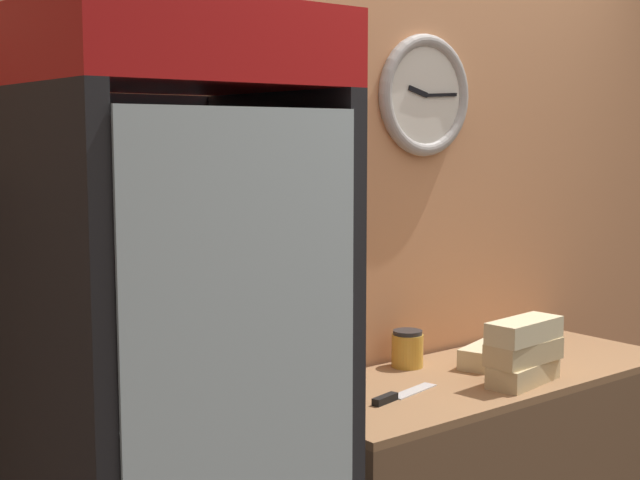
{
  "coord_description": "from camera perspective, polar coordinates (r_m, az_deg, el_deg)",
  "views": [
    {
      "loc": [
        -2.23,
        -1.09,
        1.66
      ],
      "look_at": [
        -0.63,
        0.91,
        1.36
      ],
      "focal_mm": 50.0,
      "sensor_mm": 36.0,
      "label": 1
    }
  ],
  "objects": [
    {
      "name": "sandwich_stack_bottom",
      "position": [
        2.94,
        12.93,
        -8.27
      ],
      "size": [
        0.29,
        0.16,
        0.07
      ],
      "color": "tan",
      "rests_on": "prep_counter"
    },
    {
      "name": "condiment_jar",
      "position": [
        3.07,
        5.62,
        -6.95
      ],
      "size": [
        0.11,
        0.11,
        0.13
      ],
      "color": "gold",
      "rests_on": "prep_counter"
    },
    {
      "name": "chefs_knife",
      "position": [
        2.72,
        4.89,
        -9.92
      ],
      "size": [
        0.3,
        0.1,
        0.02
      ],
      "color": "silver",
      "rests_on": "prep_counter"
    },
    {
      "name": "beverage_cooler",
      "position": [
        2.27,
        -10.04,
        -8.89
      ],
      "size": [
        0.69,
        0.67,
        1.95
      ],
      "color": "black",
      "rests_on": "ground_plane"
    },
    {
      "name": "sandwich_stack_top",
      "position": [
        2.91,
        13.0,
        -5.64
      ],
      "size": [
        0.29,
        0.14,
        0.07
      ],
      "color": "beige",
      "rests_on": "sandwich_stack_middle"
    },
    {
      "name": "sandwich_stack_middle",
      "position": [
        2.92,
        12.97,
        -6.96
      ],
      "size": [
        0.28,
        0.13,
        0.07
      ],
      "color": "tan",
      "rests_on": "sandwich_stack_bottom"
    },
    {
      "name": "sandwich_flat_left",
      "position": [
        3.15,
        10.65,
        -7.2
      ],
      "size": [
        0.28,
        0.18,
        0.07
      ],
      "color": "beige",
      "rests_on": "prep_counter"
    },
    {
      "name": "wall_back",
      "position": [
        3.19,
        5.98,
        1.22
      ],
      "size": [
        5.2,
        0.1,
        2.7
      ],
      "color": "tan",
      "rests_on": "ground_plane"
    }
  ]
}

